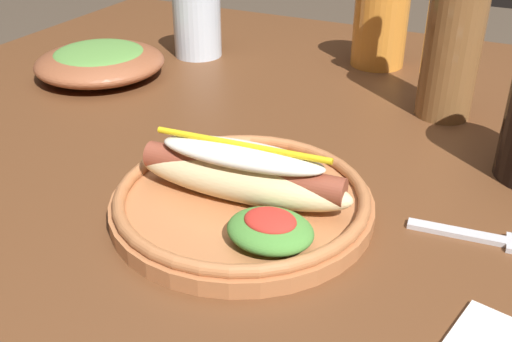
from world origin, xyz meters
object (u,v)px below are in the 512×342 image
(hot_dog_plate, at_px, (243,195))
(water_cup, at_px, (197,24))
(fork, at_px, (489,239))
(side_bowl, at_px, (100,61))
(glass_bottle, at_px, (454,38))
(extra_cup, at_px, (380,30))

(hot_dog_plate, bearing_deg, water_cup, 125.92)
(fork, xyz_separation_m, side_bowl, (-0.57, 0.18, 0.02))
(glass_bottle, xyz_separation_m, side_bowl, (-0.48, -0.08, -0.08))
(glass_bottle, bearing_deg, side_bowl, -170.38)
(glass_bottle, distance_m, side_bowl, 0.50)
(hot_dog_plate, xyz_separation_m, extra_cup, (-0.01, 0.47, 0.03))
(water_cup, bearing_deg, hot_dog_plate, -54.08)
(water_cup, xyz_separation_m, extra_cup, (0.27, 0.08, 0.00))
(hot_dog_plate, bearing_deg, side_bowl, 146.45)
(hot_dog_plate, xyz_separation_m, glass_bottle, (0.12, 0.32, 0.08))
(side_bowl, bearing_deg, fork, -17.50)
(fork, distance_m, water_cup, 0.60)
(glass_bottle, height_order, side_bowl, glass_bottle)
(water_cup, height_order, extra_cup, extra_cup)
(hot_dog_plate, xyz_separation_m, water_cup, (-0.28, 0.39, 0.03))
(extra_cup, height_order, side_bowl, extra_cup)
(fork, height_order, glass_bottle, glass_bottle)
(extra_cup, bearing_deg, glass_bottle, -49.58)
(fork, height_order, water_cup, water_cup)
(fork, xyz_separation_m, extra_cup, (-0.22, 0.42, 0.05))
(water_cup, relative_size, glass_bottle, 0.39)
(hot_dog_plate, distance_m, fork, 0.22)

